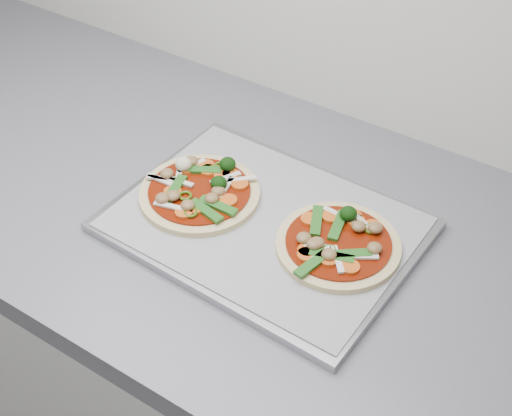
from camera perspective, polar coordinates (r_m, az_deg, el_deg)
The scene contains 5 objects.
countertop at distance 0.95m, azimuth 12.71°, elevation -7.31°, with size 3.60×0.60×0.04m, color slate.
baking_tray at distance 0.99m, azimuth 0.66°, elevation -1.43°, with size 0.41×0.30×0.01m, color #99999E.
parchment at distance 0.98m, azimuth 0.67°, elevation -1.10°, with size 0.39×0.28×0.00m, color gray.
pizza_left at distance 1.02m, azimuth -4.53°, elevation 1.42°, with size 0.21×0.21×0.03m.
pizza_right at distance 0.94m, azimuth 6.58°, elevation -2.78°, with size 0.21×0.21×0.03m.
Camera 1 is at (0.16, 0.68, 1.58)m, focal length 50.00 mm.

